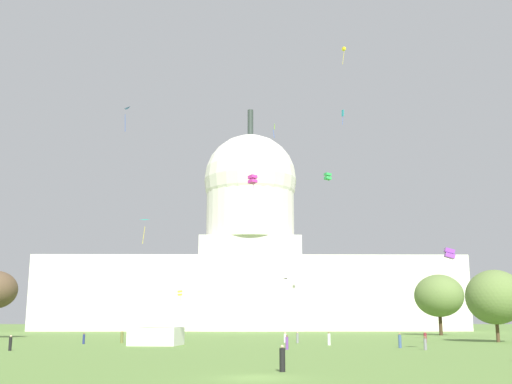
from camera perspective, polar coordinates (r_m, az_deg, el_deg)
name	(u,v)px	position (r m, az deg, el deg)	size (l,w,h in m)	color
ground_plane	(258,378)	(38.55, 0.16, -16.66)	(800.00, 800.00, 0.00)	olive
capitol_building	(250,259)	(190.85, -0.54, -6.16)	(126.07, 28.80, 69.07)	silver
event_tent	(157,321)	(86.07, -9.07, -11.58)	(7.33, 7.11, 6.13)	white
tree_east_near	(439,296)	(142.18, 16.41, -9.10)	(14.48, 14.51, 12.95)	#42301E
tree_east_far	(495,297)	(103.23, 21.04, -8.97)	(11.39, 11.60, 10.88)	#4C3823
person_black_back_left	(10,343)	(75.70, -21.58, -12.77)	(0.43, 0.43, 1.69)	black
person_white_edge_east	(285,338)	(94.69, 2.68, -13.20)	(0.46, 0.46, 1.53)	silver
person_grey_aisle_center	(425,344)	(74.73, 15.24, -13.25)	(0.47, 0.47, 1.53)	gray
person_white_near_tree_east	(329,339)	(85.95, 6.70, -13.23)	(0.51, 0.51, 1.75)	silver
person_denim_mid_right	(400,341)	(79.09, 13.04, -13.16)	(0.53, 0.53, 1.78)	#3D5684
person_maroon_near_tent	(425,338)	(97.19, 15.24, -12.74)	(0.57, 0.57, 1.66)	maroon
person_navy_back_center	(84,339)	(92.56, -15.50, -12.82)	(0.46, 0.46, 1.56)	navy
person_olive_front_center	(122,337)	(94.82, -12.19, -12.88)	(0.63, 0.63, 1.79)	olive
person_purple_mid_center	(287,343)	(73.41, 2.85, -13.61)	(0.48, 0.48, 1.67)	#703D93
person_grey_edge_west	(297,338)	(93.20, 3.82, -13.19)	(0.37, 0.37, 1.60)	gray
person_black_front_right	(282,359)	(42.78, 2.43, -15.08)	(0.54, 0.54, 1.73)	black
kite_violet_low	(450,253)	(72.31, 17.30, -5.39)	(1.24, 1.16, 1.26)	purple
kite_black_low	(287,279)	(157.82, 2.82, -7.98)	(1.26, 1.14, 0.25)	black
kite_cyan_high	(343,114)	(135.32, 7.95, 7.10)	(0.37, 1.18, 3.39)	#33BCDB
kite_magenta_mid	(253,179)	(92.69, -0.32, 1.16)	(1.51, 1.52, 3.11)	#D1339E
kite_gold_low	(180,293)	(163.02, -6.99, -9.18)	(1.35, 1.31, 2.61)	gold
kite_green_mid	(328,176)	(118.27, 6.58, 1.42)	(1.47, 1.44, 1.31)	green
kite_turquoise_mid	(145,224)	(107.45, -10.10, -2.88)	(1.47, 1.03, 3.88)	teal
kite_blue_high	(124,112)	(105.31, -11.98, 7.18)	(1.42, 1.67, 3.64)	blue
kite_lime_high	(274,128)	(119.62, 1.69, 5.88)	(0.41, 0.63, 2.79)	#8CD133
kite_yellow_high	(344,49)	(135.88, 8.04, 12.80)	(0.86, 0.87, 3.88)	yellow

